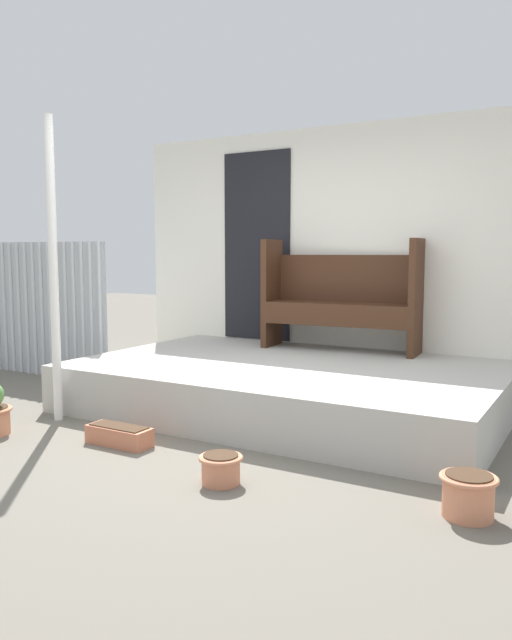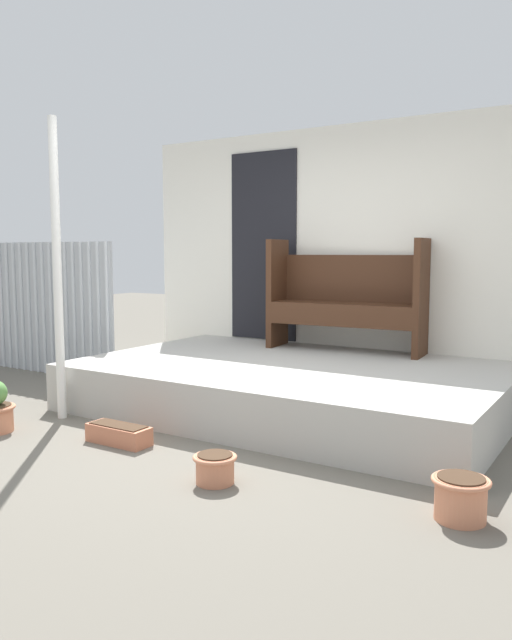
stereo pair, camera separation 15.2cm
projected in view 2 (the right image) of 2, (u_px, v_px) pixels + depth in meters
The scene contains 9 objects.
ground_plane at pixel (210, 443), 4.44m from camera, with size 24.00×24.00×0.00m, color #666056.
porch_slab at pixel (292, 387), 5.36m from camera, with size 3.53×2.27×0.40m.
house_wall at pixel (344, 257), 6.25m from camera, with size 4.73×0.08×2.60m.
fence_corrugated at pixel (30, 307), 7.07m from camera, with size 2.57×0.05×1.46m.
support_post at pixel (57, 271), 4.98m from camera, with size 0.07×0.07×2.41m.
bench at pixel (346, 295), 6.00m from camera, with size 1.53×0.50×1.08m.
flower_pot_middle at pixel (215, 467), 3.66m from camera, with size 0.26×0.26×0.17m.
flower_pot_right at pixel (461, 496), 3.15m from camera, with size 0.30×0.30×0.23m.
planter_box_rect at pixel (119, 434), 4.42m from camera, with size 0.49×0.18×0.14m.
Camera 2 is at (2.56, -3.50, 1.35)m, focal length 35.00 mm.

